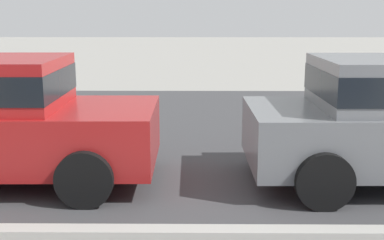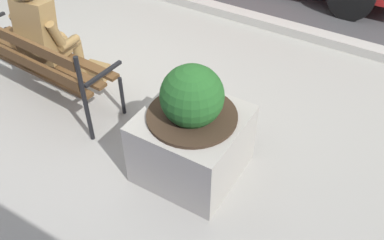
# 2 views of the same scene
# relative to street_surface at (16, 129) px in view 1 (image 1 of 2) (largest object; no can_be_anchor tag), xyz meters

# --- Properties ---
(street_surface) EXTENTS (60.00, 9.00, 0.01)m
(street_surface) POSITION_rel_street_surface_xyz_m (0.00, 0.00, 0.00)
(street_surface) COLOR #424244
(street_surface) RESTS_ON ground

